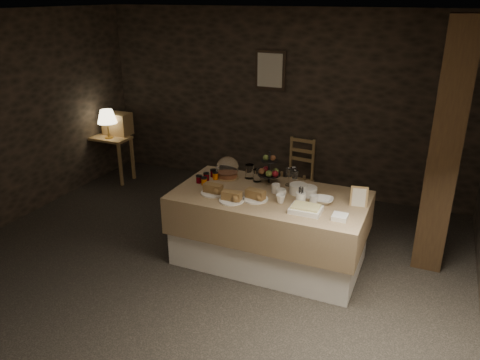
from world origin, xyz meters
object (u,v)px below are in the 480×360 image
at_px(table_lamp, 107,117).
at_px(fruit_stand, 269,171).
at_px(timber_column, 445,151).
at_px(console_table, 109,145).
at_px(chair, 298,171).
at_px(wine_rack, 117,124).
at_px(buffet_table, 269,223).

xyz_separation_m(table_lamp, fruit_stand, (2.95, -0.96, -0.09)).
xyz_separation_m(table_lamp, timber_column, (4.69, -0.63, 0.27)).
relative_size(timber_column, fruit_stand, 7.17).
height_order(console_table, chair, chair).
bearing_deg(wine_rack, console_table, -105.52).
distance_m(buffet_table, wine_rack, 3.45).
relative_size(table_lamp, chair, 0.66).
bearing_deg(table_lamp, fruit_stand, -18.07).
bearing_deg(chair, console_table, -164.26).
bearing_deg(wine_rack, chair, 7.19).
xyz_separation_m(console_table, table_lamp, (0.05, -0.05, 0.46)).
bearing_deg(buffet_table, fruit_stand, 111.67).
bearing_deg(timber_column, wine_rack, 169.56).
distance_m(console_table, table_lamp, 0.47).
relative_size(wine_rack, timber_column, 0.16).
height_order(wine_rack, chair, wine_rack).
bearing_deg(console_table, timber_column, -8.21).
bearing_deg(fruit_stand, timber_column, 10.79).
distance_m(chair, fruit_stand, 1.66).
bearing_deg(chair, timber_column, -28.40).
distance_m(table_lamp, timber_column, 4.74).
height_order(buffet_table, wine_rack, wine_rack).
distance_m(table_lamp, chair, 2.98).
bearing_deg(fruit_stand, wine_rack, 158.00).
relative_size(chair, fruit_stand, 1.82).
xyz_separation_m(chair, timber_column, (1.84, -1.22, 0.92)).
bearing_deg(console_table, table_lamp, -45.00).
height_order(console_table, timber_column, timber_column).
bearing_deg(console_table, wine_rack, 74.48).
height_order(chair, timber_column, timber_column).
height_order(buffet_table, table_lamp, table_lamp).
bearing_deg(console_table, fruit_stand, -18.65).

